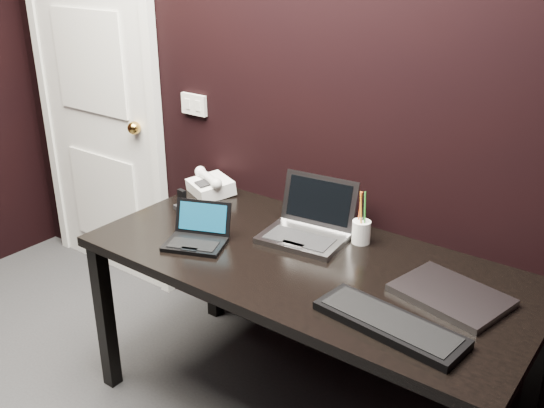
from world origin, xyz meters
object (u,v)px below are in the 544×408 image
Objects in this scene: silver_laptop at (307,228)px; desk at (306,277)px; desk_phone at (210,185)px; closed_laptop at (451,295)px; pen_cup at (361,231)px; netbook at (197,236)px; door at (97,99)px; ext_keyboard at (389,324)px; mobile_phone at (181,202)px.

desk is at bearing -57.08° from silver_laptop.
closed_laptop is at bearing -9.63° from desk_phone.
silver_laptop reaches higher than pen_cup.
desk is 0.46m from netbook.
ext_keyboard is at bearing -15.78° from door.
closed_laptop is at bearing 12.06° from netbook.
silver_laptop reaches higher than ext_keyboard.
closed_laptop is at bearing 6.11° from desk.
desk is at bearing 19.33° from netbook.
mobile_phone is at bearing -171.05° from silver_laptop.
netbook is at bearing -35.51° from mobile_phone.
netbook reaches higher than desk.
door is at bearing 173.69° from desk_phone.
closed_laptop is 1.58× the size of desk_phone.
netbook is at bearing -160.67° from desk.
desk is 6.73× the size of desk_phone.
mobile_phone reaches higher than closed_laptop.
netbook is 0.98m from closed_laptop.
mobile_phone is (0.94, -0.32, -0.27)m from door.
netbook is 0.36m from mobile_phone.
desk is 0.55m from closed_laptop.
netbook is 0.73× the size of closed_laptop.
door is at bearing 171.92° from silver_laptop.
ext_keyboard is (2.10, -0.59, -0.29)m from door.
ext_keyboard is at bearing -107.68° from closed_laptop.
desk is 0.79m from desk_phone.
ext_keyboard reaches higher than closed_laptop.
door reaches higher than desk_phone.
pen_cup reaches higher than ext_keyboard.
door is at bearing 167.18° from desk.
pen_cup is (0.83, -0.03, 0.01)m from desk_phone.
mobile_phone is at bearing 144.49° from netbook.
mobile_phone is at bearing -167.11° from pen_cup.
ext_keyboard is at bearing -52.38° from pen_cup.
desk_phone reaches higher than closed_laptop.
ext_keyboard is 5.48× the size of mobile_phone.
silver_laptop is 1.41× the size of desk_phone.
netbook is at bearing -53.56° from desk_phone.
closed_laptop is (2.19, -0.32, -0.29)m from door.
silver_laptop is at bearing 8.95° from mobile_phone.
mobile_phone is at bearing 175.20° from desk.
door reaches higher than desk.
ext_keyboard is 1.28m from desk_phone.
closed_laptop is at bearing -8.25° from door.
door reaches higher than mobile_phone.
desk_phone is 0.83m from pen_cup.
closed_laptop is at bearing -22.72° from pen_cup.
door is 2.20m from ext_keyboard.
desk is 0.29m from pen_cup.
closed_laptop is at bearing -0.08° from mobile_phone.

